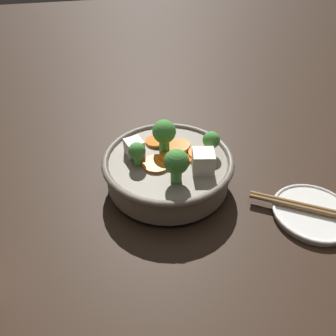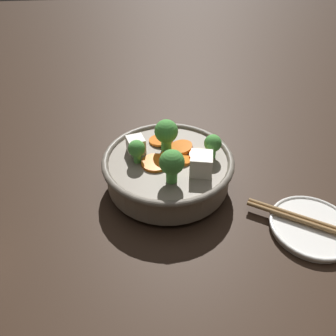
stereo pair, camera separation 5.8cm
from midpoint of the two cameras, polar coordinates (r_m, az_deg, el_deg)
The scene contains 4 objects.
ground_plane at distance 0.60m, azimuth -2.74°, elevation -2.97°, with size 3.00×3.00×0.00m, color black.
stirfry_bowl at distance 0.57m, azimuth -2.81°, elevation 0.16°, with size 0.23×0.23×0.12m.
side_saucer at distance 0.58m, azimuth 21.36°, elevation -7.43°, with size 0.13×0.13×0.01m.
chopsticks_pair at distance 0.57m, azimuth 21.58°, elevation -6.77°, with size 0.18×0.13×0.01m.
Camera 1 is at (0.10, 0.43, 0.40)m, focal length 35.00 mm.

